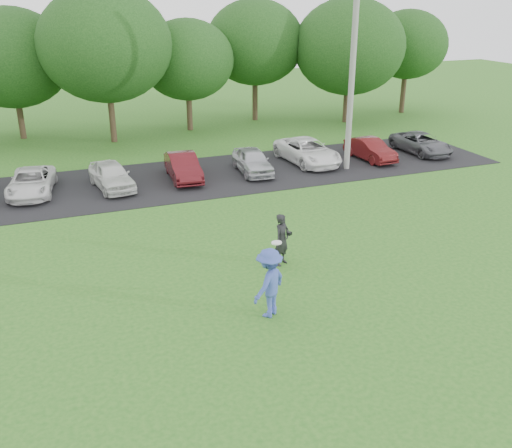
# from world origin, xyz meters

# --- Properties ---
(ground) EXTENTS (100.00, 100.00, 0.00)m
(ground) POSITION_xyz_m (0.00, 0.00, 0.00)
(ground) COLOR #26641C
(ground) RESTS_ON ground
(parking_lot) EXTENTS (32.00, 6.50, 0.03)m
(parking_lot) POSITION_xyz_m (0.00, 13.00, 0.01)
(parking_lot) COLOR black
(parking_lot) RESTS_ON ground
(utility_pole) EXTENTS (0.28, 0.28, 9.73)m
(utility_pole) POSITION_xyz_m (8.00, 11.68, 4.86)
(utility_pole) COLOR gray
(utility_pole) RESTS_ON ground
(frisbee_player) EXTENTS (1.45, 1.33, 2.26)m
(frisbee_player) POSITION_xyz_m (-0.89, 0.21, 0.98)
(frisbee_player) COLOR #3E53AF
(frisbee_player) RESTS_ON ground
(camera_bystander) EXTENTS (0.75, 0.68, 1.72)m
(camera_bystander) POSITION_xyz_m (0.69, 2.98, 0.86)
(camera_bystander) COLOR black
(camera_bystander) RESTS_ON ground
(parked_cars) EXTENTS (28.50, 4.99, 1.22)m
(parked_cars) POSITION_xyz_m (0.24, 12.93, 0.61)
(parked_cars) COLOR #A4A7AB
(parked_cars) RESTS_ON parking_lot
(tree_row) EXTENTS (42.39, 9.85, 8.64)m
(tree_row) POSITION_xyz_m (1.51, 22.76, 4.91)
(tree_row) COLOR #38281C
(tree_row) RESTS_ON ground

